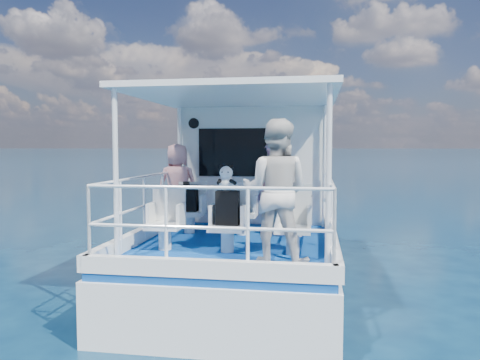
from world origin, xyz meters
name	(u,v)px	position (x,y,z in m)	size (l,w,h in m)	color
ground	(240,291)	(0.00, 0.00, 0.00)	(2000.00, 2000.00, 0.00)	#08213B
hull	(249,275)	(0.00, 1.00, 0.00)	(3.00, 7.00, 1.60)	white
deck	(249,229)	(0.00, 1.00, 0.85)	(2.90, 6.90, 0.10)	navy
cabin	(258,164)	(0.00, 2.30, 2.00)	(2.85, 2.00, 2.20)	white
canopy	(238,96)	(0.00, -0.20, 3.14)	(3.00, 3.20, 0.08)	white
canopy_posts	(238,170)	(0.00, -0.25, 2.00)	(2.77, 2.97, 2.20)	white
railings	(234,211)	(0.00, -0.58, 1.40)	(2.84, 3.59, 1.00)	white
seat_port_fwd	(189,222)	(-0.90, 0.20, 1.09)	(0.48, 0.46, 0.38)	silver
seat_center_fwd	(242,223)	(0.00, 0.20, 1.09)	(0.48, 0.46, 0.38)	silver
seat_stbd_fwd	(297,225)	(0.90, 0.20, 1.09)	(0.48, 0.46, 0.38)	silver
seat_port_aft	(165,236)	(-0.90, -1.10, 1.09)	(0.48, 0.46, 0.38)	silver
seat_center_aft	(227,238)	(0.00, -1.10, 1.09)	(0.48, 0.46, 0.38)	silver
seat_stbd_aft	(293,240)	(0.90, -1.10, 1.09)	(0.48, 0.46, 0.38)	silver
passenger_port_fwd	(178,186)	(-1.25, 0.69, 1.66)	(0.56, 0.40, 1.51)	pink
passenger_stbd_fwd	(272,184)	(0.42, 0.98, 1.68)	(0.57, 0.37, 1.57)	pink
passenger_stbd_aft	(276,192)	(0.71, -1.60, 1.80)	(0.87, 0.68, 1.79)	beige
backpack_port	(187,198)	(-0.91, 0.13, 1.50)	(0.33, 0.19, 0.44)	black
backpack_center	(228,208)	(0.01, -1.12, 1.52)	(0.31, 0.18, 0.47)	black
compact_camera	(186,183)	(-0.93, 0.15, 1.75)	(0.10, 0.06, 0.06)	black
panda	(226,178)	(-0.01, -1.11, 1.93)	(0.23, 0.19, 0.35)	white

